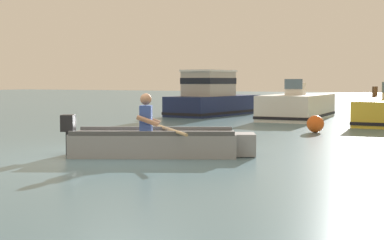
{
  "coord_description": "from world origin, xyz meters",
  "views": [
    {
      "loc": [
        6.05,
        -8.85,
        1.44
      ],
      "look_at": [
        0.22,
        2.38,
        0.55
      ],
      "focal_mm": 52.96,
      "sensor_mm": 36.0,
      "label": 1
    }
  ],
  "objects_px": {
    "mooring_buoy": "(315,124)",
    "moored_boat_white": "(297,107)",
    "moored_boat_navy": "(213,98)",
    "rowboat_with_person": "(158,142)"
  },
  "relations": [
    {
      "from": "mooring_buoy",
      "to": "moored_boat_white",
      "type": "bearing_deg",
      "value": 112.07
    },
    {
      "from": "moored_boat_navy",
      "to": "mooring_buoy",
      "type": "xyz_separation_m",
      "value": [
        5.93,
        -5.87,
        -0.45
      ]
    },
    {
      "from": "rowboat_with_person",
      "to": "moored_boat_white",
      "type": "height_order",
      "value": "moored_boat_white"
    },
    {
      "from": "moored_boat_navy",
      "to": "mooring_buoy",
      "type": "distance_m",
      "value": 8.35
    },
    {
      "from": "rowboat_with_person",
      "to": "moored_boat_white",
      "type": "xyz_separation_m",
      "value": [
        -0.65,
        11.19,
        0.19
      ]
    },
    {
      "from": "moored_boat_navy",
      "to": "moored_boat_white",
      "type": "xyz_separation_m",
      "value": [
        3.87,
        -0.79,
        -0.25
      ]
    },
    {
      "from": "rowboat_with_person",
      "to": "moored_boat_white",
      "type": "relative_size",
      "value": 0.75
    },
    {
      "from": "moored_boat_white",
      "to": "moored_boat_navy",
      "type": "bearing_deg",
      "value": 168.47
    },
    {
      "from": "moored_boat_white",
      "to": "mooring_buoy",
      "type": "bearing_deg",
      "value": -67.93
    },
    {
      "from": "rowboat_with_person",
      "to": "mooring_buoy",
      "type": "distance_m",
      "value": 6.27
    }
  ]
}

